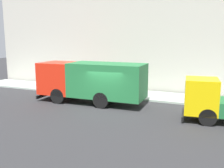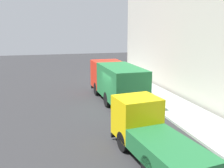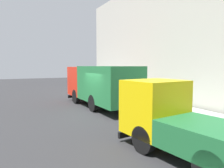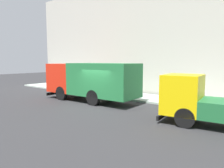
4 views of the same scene
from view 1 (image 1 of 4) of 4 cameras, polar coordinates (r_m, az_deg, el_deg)
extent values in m
plane|color=#2C2C2E|center=(17.43, -1.38, -5.44)|extent=(80.00, 80.00, 0.00)
cube|color=#A4B1A6|center=(21.58, 3.66, -2.18)|extent=(3.24, 30.00, 0.14)
cube|color=#B7B3A6|center=(23.10, 5.59, 11.83)|extent=(0.50, 30.00, 10.73)
cube|color=red|center=(19.94, -11.55, 1.40)|extent=(2.48, 2.56, 2.33)
cube|color=black|center=(20.59, -14.46, 2.34)|extent=(2.03, 0.11, 1.30)
cube|color=#226F39|center=(18.12, -1.11, 0.83)|extent=(2.54, 5.38, 2.39)
cube|color=black|center=(20.93, -14.43, -2.24)|extent=(2.32, 0.17, 0.24)
cylinder|color=black|center=(19.01, -11.89, -2.62)|extent=(0.33, 1.10, 1.10)
cylinder|color=black|center=(20.77, -8.69, -1.42)|extent=(0.33, 1.10, 1.10)
cylinder|color=black|center=(17.40, -2.44, -3.59)|extent=(0.33, 1.10, 1.10)
cylinder|color=black|center=(19.31, 0.11, -2.20)|extent=(0.33, 1.10, 1.10)
cube|color=#E0BC0A|center=(15.51, 19.11, -2.44)|extent=(2.21, 1.99, 1.96)
cube|color=black|center=(15.44, 15.94, -1.43)|extent=(1.69, 0.25, 1.10)
cube|color=black|center=(15.78, 15.39, -6.51)|extent=(1.94, 0.34, 0.24)
cylinder|color=black|center=(14.94, 20.40, -6.89)|extent=(0.41, 0.98, 0.95)
cylinder|color=black|center=(16.60, 20.01, -5.18)|extent=(0.41, 0.98, 0.95)
cylinder|color=#4F463D|center=(21.58, -3.30, -0.77)|extent=(0.34, 0.34, 0.90)
cylinder|color=#2D2629|center=(21.44, -3.32, 1.29)|extent=(0.46, 0.46, 0.67)
sphere|color=brown|center=(21.38, -3.34, 2.49)|extent=(0.24, 0.24, 0.24)
cylinder|color=#4C5156|center=(20.35, 1.20, 0.55)|extent=(0.08, 0.08, 2.28)
cube|color=blue|center=(20.23, 1.16, 3.03)|extent=(0.44, 0.03, 0.36)
camera|label=2|loc=(14.77, 65.99, 7.95)|focal=40.08mm
camera|label=3|loc=(11.58, 49.16, -2.02)|focal=33.55mm
camera|label=4|loc=(5.68, 53.92, -10.16)|focal=34.19mm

